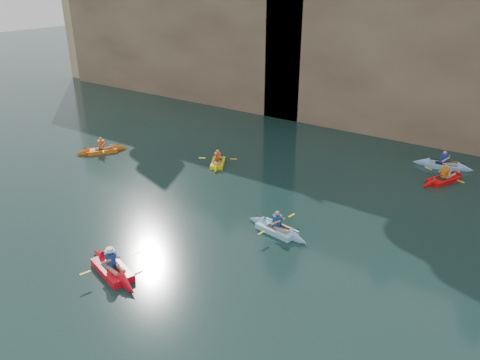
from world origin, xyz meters
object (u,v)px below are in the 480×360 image
Objects in this scene: main_kayaker at (112,269)px; kayaker_ltblue_near at (277,229)px; kayaker_red_far at (443,179)px; kayaker_orange at (102,150)px.

main_kayaker reaches higher than kayaker_ltblue_near.
main_kayaker is at bearing 176.79° from kayaker_red_far.
kayaker_ltblue_near is 0.98× the size of kayaker_red_far.
main_kayaker is 1.12× the size of kayaker_ltblue_near.
main_kayaker is 1.20× the size of kayaker_orange.
kayaker_orange is at bearing 136.22° from kayaker_red_far.
main_kayaker is 13.68m from kayaker_orange.
kayaker_red_far is at bearing 72.58° from kayaker_ltblue_near.
kayaker_red_far is at bearing -34.77° from kayaker_orange.
main_kayaker reaches higher than kayaker_red_far.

